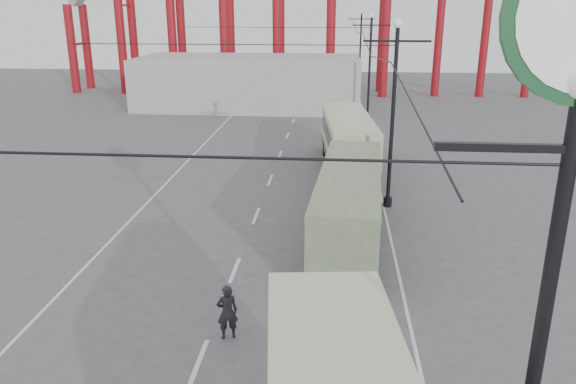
# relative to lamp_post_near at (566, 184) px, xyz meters

# --- Properties ---
(road_markings) EXTENTS (12.52, 120.00, 0.01)m
(road_markings) POSITION_rel_lamp_post_near_xyz_m (-6.46, 22.70, -7.86)
(road_markings) COLOR silver
(road_markings) RESTS_ON ground
(lamp_post_near) EXTENTS (3.20, 0.44, 10.80)m
(lamp_post_near) POSITION_rel_lamp_post_near_xyz_m (0.00, 0.00, 0.00)
(lamp_post_near) COLOR black
(lamp_post_near) RESTS_ON ground
(lamp_post_mid) EXTENTS (3.20, 0.44, 9.32)m
(lamp_post_mid) POSITION_rel_lamp_post_near_xyz_m (0.00, 21.00, -3.18)
(lamp_post_mid) COLOR black
(lamp_post_mid) RESTS_ON ground
(lamp_post_far) EXTENTS (3.20, 0.44, 9.32)m
(lamp_post_far) POSITION_rel_lamp_post_near_xyz_m (0.00, 43.00, -3.18)
(lamp_post_far) COLOR black
(lamp_post_far) RESTS_ON ground
(lamp_post_distant) EXTENTS (3.20, 0.44, 9.32)m
(lamp_post_distant) POSITION_rel_lamp_post_near_xyz_m (0.00, 65.00, -3.18)
(lamp_post_distant) COLOR black
(lamp_post_distant) RESTS_ON ground
(fairground_shed) EXTENTS (22.00, 10.00, 5.00)m
(fairground_shed) POSITION_rel_lamp_post_near_xyz_m (-11.60, 50.00, -5.36)
(fairground_shed) COLOR #ABABA6
(fairground_shed) RESTS_ON ground
(single_decker_green) EXTENTS (3.33, 11.37, 3.17)m
(single_decker_green) POSITION_rel_lamp_post_near_xyz_m (-2.10, 16.41, -6.07)
(single_decker_green) COLOR #637656
(single_decker_green) RESTS_ON ground
(single_decker_cream) EXTENTS (3.59, 10.90, 3.33)m
(single_decker_cream) POSITION_rel_lamp_post_near_xyz_m (-1.99, 28.11, -5.98)
(single_decker_cream) COLOR beige
(single_decker_cream) RESTS_ON ground
(pedestrian) EXTENTS (0.77, 0.63, 1.82)m
(pedestrian) POSITION_rel_lamp_post_near_xyz_m (-5.98, 8.32, -6.95)
(pedestrian) COLOR black
(pedestrian) RESTS_ON ground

